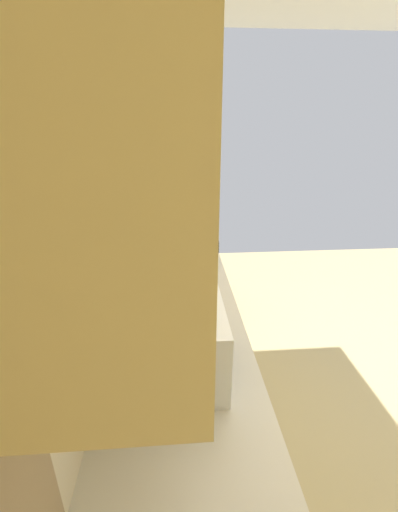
# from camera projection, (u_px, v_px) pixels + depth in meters

# --- Properties ---
(ground_plane) EXTENTS (5.82, 5.82, 0.00)m
(ground_plane) POSITION_uv_depth(u_px,v_px,m) (345.00, 411.00, 2.23)
(ground_plane) COLOR tan
(wall_back) EXTENTS (3.76, 0.12, 2.60)m
(wall_back) POSITION_uv_depth(u_px,v_px,m) (103.00, 236.00, 1.62)
(wall_back) COLOR beige
(wall_back) RESTS_ON ground_plane
(counter_run) EXTENTS (2.80, 0.64, 0.89)m
(counter_run) POSITION_uv_depth(u_px,v_px,m) (182.00, 427.00, 1.59)
(counter_run) COLOR #F2D475
(counter_run) RESTS_ON ground_plane
(upper_cabinets) EXTENTS (1.82, 0.33, 0.70)m
(upper_cabinets) POSITION_uv_depth(u_px,v_px,m) (130.00, 111.00, 1.04)
(upper_cabinets) COLOR #F1CC78
(oven_range) EXTENTS (0.66, 0.67, 1.07)m
(oven_range) POSITION_uv_depth(u_px,v_px,m) (180.00, 273.00, 3.17)
(oven_range) COLOR black
(oven_range) RESTS_ON ground_plane
(microwave) EXTENTS (0.50, 0.39, 0.30)m
(microwave) POSITION_uv_depth(u_px,v_px,m) (175.00, 335.00, 1.31)
(microwave) COLOR white
(microwave) RESTS_ON counter_run
(bowl) EXTENTS (0.16, 0.16, 0.04)m
(bowl) POSITION_uv_depth(u_px,v_px,m) (185.00, 271.00, 2.15)
(bowl) COLOR silver
(bowl) RESTS_ON counter_run
(kettle) EXTENTS (0.16, 0.12, 0.15)m
(kettle) POSITION_uv_depth(u_px,v_px,m) (183.00, 251.00, 2.37)
(kettle) COLOR #B7BABF
(kettle) RESTS_ON counter_run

